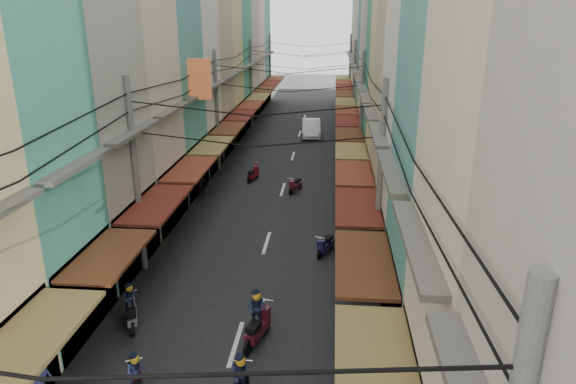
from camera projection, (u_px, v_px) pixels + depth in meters
The scene contains 14 objects.
ground at pixel (246, 311), 18.93m from camera, with size 160.00×160.00×0.00m, color slate.
road at pixel (291, 163), 37.75m from camera, with size 10.00×80.00×0.02m, color black.
sidewalk_left at pixel (204, 161), 38.28m from camera, with size 3.00×80.00×0.06m, color gray.
sidewalk_right at pixel (380, 165), 37.20m from camera, with size 3.00×80.00×0.06m, color gray.
building_row_left at pixel (160, 25), 31.97m from camera, with size 7.80×67.67×23.70m.
building_row_right at pixel (418, 31), 30.67m from camera, with size 7.80×68.98×22.59m.
utility_poles at pixel (284, 81), 30.90m from camera, with size 10.20×66.13×8.20m.
white_car at pixel (311, 136), 46.19m from camera, with size 5.33×2.09×1.88m, color white.
bicycle at pixel (415, 300), 19.66m from camera, with size 0.66×1.75×1.20m, color black.
moving_scooters at pixel (233, 295), 19.00m from camera, with size 7.05×22.37×1.95m.
parked_scooters at pixel (351, 374), 14.92m from camera, with size 13.26×11.86×0.98m.
pedestrians at pixel (159, 253), 21.32m from camera, with size 13.31×22.28×2.13m.
market_umbrella at pixel (447, 331), 14.37m from camera, with size 2.14×2.14×2.25m.
traffic_sign at pixel (411, 303), 15.91m from camera, with size 0.10×0.58×2.64m.
Camera 1 is at (3.00, -16.24, 10.36)m, focal length 32.00 mm.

